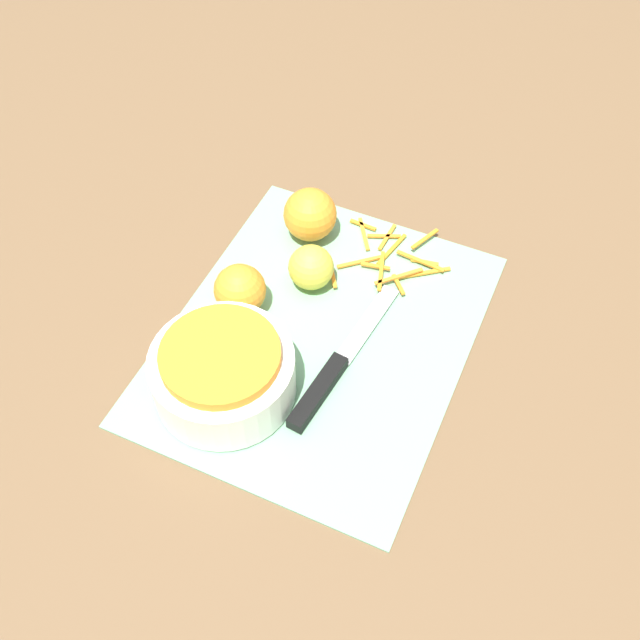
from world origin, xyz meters
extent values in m
plane|color=brown|center=(0.00, 0.00, 0.00)|extent=(4.00, 4.00, 0.00)
cube|color=#75AD84|center=(0.00, 0.00, 0.00)|extent=(0.45, 0.36, 0.01)
cylinder|color=silver|center=(-0.12, 0.07, 0.04)|extent=(0.17, 0.17, 0.06)
cylinder|color=orange|center=(-0.12, 0.07, 0.07)|extent=(0.14, 0.14, 0.02)
cube|color=black|center=(-0.08, -0.03, 0.01)|extent=(0.11, 0.03, 0.02)
cube|color=#B2B2B7|center=(0.04, -0.05, 0.01)|extent=(0.14, 0.04, 0.00)
sphere|color=orange|center=(0.00, 0.11, 0.04)|extent=(0.07, 0.07, 0.07)
sphere|color=orange|center=(0.16, 0.09, 0.04)|extent=(0.07, 0.07, 0.07)
sphere|color=gold|center=(0.07, 0.05, 0.04)|extent=(0.06, 0.06, 0.06)
cube|color=orange|center=(0.17, -0.08, 0.01)|extent=(0.01, 0.04, 0.00)
cube|color=orange|center=(0.09, 0.02, 0.01)|extent=(0.04, 0.03, 0.00)
cube|color=orange|center=(0.18, 0.02, 0.01)|extent=(0.05, 0.04, 0.00)
cube|color=orange|center=(0.13, -0.02, 0.01)|extent=(0.01, 0.04, 0.00)
cube|color=orange|center=(0.15, -0.08, 0.01)|extent=(0.05, 0.06, 0.00)
cube|color=orange|center=(0.19, -0.02, 0.01)|extent=(0.05, 0.01, 0.00)
cube|color=orange|center=(0.20, -0.07, 0.01)|extent=(0.05, 0.02, 0.00)
cube|color=orange|center=(0.13, -0.06, 0.01)|extent=(0.05, 0.05, 0.00)
cube|color=orange|center=(0.12, -0.03, 0.01)|extent=(0.07, 0.02, 0.00)
cube|color=orange|center=(0.17, -0.07, 0.01)|extent=(0.01, 0.07, 0.00)
cube|color=orange|center=(0.11, -0.06, 0.01)|extent=(0.03, 0.03, 0.00)
cube|color=orange|center=(0.13, 0.00, 0.01)|extent=(0.05, 0.05, 0.00)
cube|color=orange|center=(0.19, -0.01, 0.01)|extent=(0.02, 0.05, 0.00)
cube|color=orange|center=(0.20, 0.02, 0.01)|extent=(0.01, 0.04, 0.00)
cube|color=orange|center=(0.17, -0.03, 0.01)|extent=(0.07, 0.02, 0.00)
camera|label=1|loc=(-0.51, -0.23, 0.76)|focal=42.00mm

